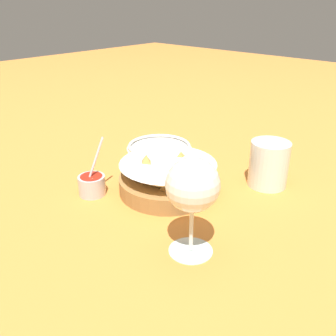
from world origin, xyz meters
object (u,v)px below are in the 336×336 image
(beer_mug, at_px, (269,165))
(side_plate, at_px, (159,147))
(sauce_cup, at_px, (92,184))
(wine_glass, at_px, (193,188))
(food_basket, at_px, (168,178))

(beer_mug, distance_m, side_plate, 0.33)
(sauce_cup, xyz_separation_m, wine_glass, (-0.01, -0.28, 0.10))
(food_basket, height_order, side_plate, food_basket)
(wine_glass, bearing_deg, side_plate, 50.41)
(food_basket, relative_size, side_plate, 1.18)
(sauce_cup, height_order, beer_mug, sauce_cup)
(food_basket, xyz_separation_m, beer_mug, (0.18, -0.15, 0.02))
(sauce_cup, xyz_separation_m, beer_mug, (0.30, -0.26, 0.02))
(sauce_cup, relative_size, side_plate, 0.68)
(sauce_cup, distance_m, wine_glass, 0.30)
(food_basket, xyz_separation_m, sauce_cup, (-0.12, 0.11, -0.01))
(food_basket, xyz_separation_m, wine_glass, (-0.13, -0.17, 0.09))
(beer_mug, relative_size, side_plate, 0.70)
(wine_glass, height_order, side_plate, wine_glass)
(beer_mug, bearing_deg, wine_glass, -174.83)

